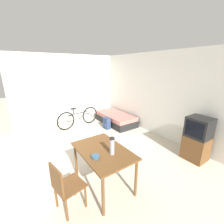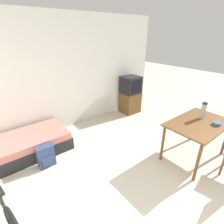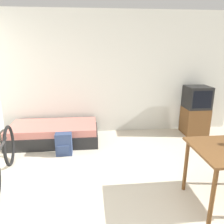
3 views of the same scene
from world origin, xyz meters
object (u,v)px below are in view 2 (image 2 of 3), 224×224
Objects in this scene: bicycle at (2,205)px; mate_bowl at (217,124)px; thermos_flask at (204,110)px; daybed at (22,147)px; backpack at (46,156)px; dining_table at (198,127)px; tv at (130,95)px.

mate_bowl reaches higher than bicycle.
daybed is at bearing 143.27° from thermos_flask.
bicycle reaches higher than backpack.
daybed is 5.71× the size of thermos_flask.
dining_table is 0.71× the size of bicycle.
tv is 2.35m from thermos_flask.
bicycle is at bearing -135.71° from backpack.
mate_bowl is at bearing -35.82° from backpack.
daybed is 0.66m from backpack.
thermos_flask reaches higher than mate_bowl.
bicycle is 3.46m from thermos_flask.
tv is 2.63m from mate_bowl.
dining_table is (2.61, -2.16, 0.49)m from daybed.
dining_table is 3.24m from bicycle.
dining_table reaches higher than backpack.
daybed is 4.28× the size of backpack.
tv reaches higher than daybed.
tv reaches higher than backpack.
daybed is 3.42m from dining_table.
backpack is (-2.54, 1.49, -0.74)m from thermos_flask.
tv is at bearing 3.52° from daybed.
mate_bowl is (-0.41, -2.59, 0.25)m from tv.
tv reaches higher than bicycle.
thermos_flask reaches higher than backpack.
thermos_flask is (3.34, -0.72, 0.60)m from bicycle.
thermos_flask is 2.36× the size of mate_bowl.
tv reaches higher than mate_bowl.
thermos_flask reaches higher than daybed.
thermos_flask is at bearing 16.59° from dining_table.
thermos_flask reaches higher than bicycle.
backpack is at bearing -164.54° from tv.
tv is at bearing 76.79° from dining_table.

